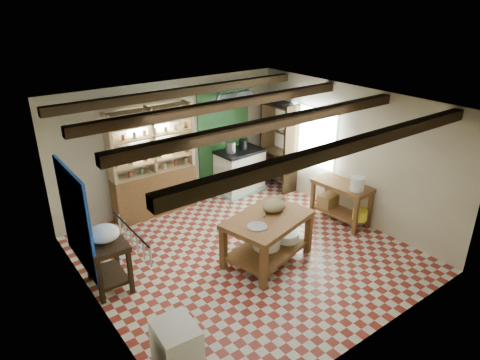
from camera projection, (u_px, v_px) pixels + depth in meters
floor at (246, 254)px, 7.39m from camera, size 5.00×5.00×0.02m
ceiling at (247, 105)px, 6.34m from camera, size 5.00×5.00×0.02m
wall_back at (172, 145)px, 8.70m from camera, size 5.00×0.04×2.60m
wall_front at (376, 255)px, 5.02m from camera, size 5.00×0.04×2.60m
wall_left at (93, 233)px, 5.50m from camera, size 0.04×5.00×2.60m
wall_right at (350, 153)px, 8.23m from camera, size 0.04×5.00×2.60m
ceiling_beams at (247, 113)px, 6.39m from camera, size 5.00×3.80×0.15m
blue_wall_patch at (76, 219)px, 6.26m from camera, size 0.04×1.40×1.60m
green_wall_patch at (224, 136)px, 9.38m from camera, size 1.30×0.04×2.30m
window_back at (149, 130)px, 8.26m from camera, size 0.90×0.02×0.80m
window_right at (312, 136)px, 8.91m from camera, size 0.02×1.30×1.20m
utensil_rail at (131, 238)px, 4.46m from camera, size 0.06×0.90×0.28m
pot_rack at (235, 98)px, 8.70m from camera, size 0.86×0.12×0.36m
shelving_unit at (153, 162)px, 8.34m from camera, size 1.70×0.34×2.20m
tall_rack at (279, 146)px, 9.55m from camera, size 0.40×0.86×2.00m
work_table at (267, 239)px, 7.06m from camera, size 1.61×1.26×0.81m
stove at (240, 171)px, 9.56m from camera, size 1.05×0.74×0.98m
prep_table at (108, 263)px, 6.43m from camera, size 0.60×0.83×0.80m
white_cabinet at (177, 354)px, 4.82m from camera, size 0.48×0.56×0.79m
right_counter at (341, 202)px, 8.29m from camera, size 0.66×1.17×0.81m
cat at (274, 206)px, 7.07m from camera, size 0.53×0.48×0.20m
steel_tray at (257, 226)px, 6.62m from camera, size 0.38×0.38×0.02m
basin_large at (266, 242)px, 7.17m from camera, size 0.57×0.57×0.16m
basin_small at (287, 236)px, 7.37m from camera, size 0.49×0.49×0.14m
kettle_left at (231, 147)px, 9.17m from camera, size 0.22×0.22×0.24m
kettle_right at (243, 144)px, 9.38m from camera, size 0.18×0.18×0.21m
enamel_bowl at (104, 233)px, 6.22m from camera, size 0.49×0.49×0.23m
white_bucket at (357, 184)px, 7.81m from camera, size 0.28×0.28×0.26m
wicker_basket at (328, 200)px, 8.53m from camera, size 0.38×0.31×0.25m
yellow_tub at (360, 215)px, 8.02m from camera, size 0.30×0.30×0.20m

